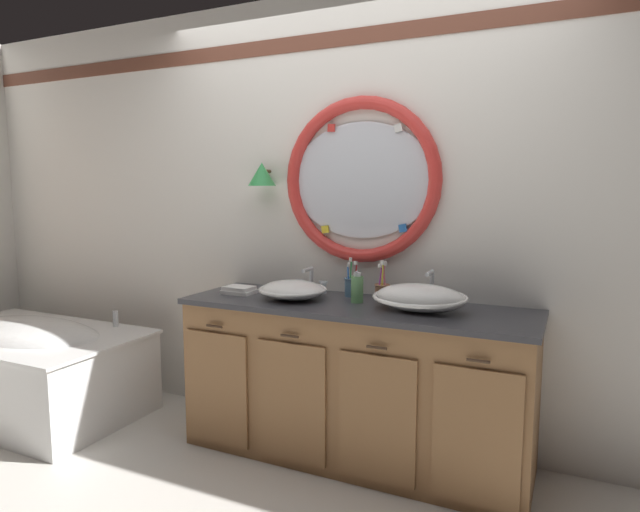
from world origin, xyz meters
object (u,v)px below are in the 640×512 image
Objects in this scene: toothbrush_holder_left at (352,286)px; soap_dispenser at (357,289)px; sink_basin_left at (293,290)px; sink_basin_right at (420,298)px; toothbrush_holder_right at (382,290)px; folded_hand_towel at (239,290)px; bathtub at (28,363)px.

soap_dispenser is (0.09, -0.14, 0.02)m from toothbrush_holder_left.
sink_basin_left is 0.73m from sink_basin_right.
sink_basin_right is 0.50m from toothbrush_holder_left.
folded_hand_towel is at bearing -167.35° from toothbrush_holder_right.
soap_dispenser is at bearing 5.25° from folded_hand_towel.
sink_basin_right is at bearing -35.24° from toothbrush_holder_right.
folded_hand_towel is at bearing -161.58° from toothbrush_holder_left.
toothbrush_holder_left is at bearing 14.69° from bathtub.
toothbrush_holder_right is at bearing 49.10° from soap_dispenser.
bathtub is 3.93× the size of sink_basin_left.
sink_basin_left is at bearing -142.04° from toothbrush_holder_left.
soap_dispenser reaches higher than folded_hand_towel.
sink_basin_right is at bearing -10.50° from soap_dispenser.
soap_dispenser reaches higher than sink_basin_left.
toothbrush_holder_right is 0.16m from soap_dispenser.
folded_hand_towel is (-0.82, -0.18, -0.04)m from toothbrush_holder_right.
sink_basin_left is at bearing -169.35° from soap_dispenser.
toothbrush_holder_left is at bearing 172.57° from toothbrush_holder_right.
folded_hand_towel reaches higher than bathtub.
bathtub is at bearing -165.31° from toothbrush_holder_left.
soap_dispenser is (0.36, 0.07, 0.02)m from sink_basin_left.
soap_dispenser is at bearing 10.65° from sink_basin_left.
sink_basin_left is 0.34m from toothbrush_holder_left.
folded_hand_towel is (1.44, 0.33, 0.55)m from bathtub.
toothbrush_holder_right is at bearing 12.89° from bathtub.
toothbrush_holder_right is (0.19, -0.03, -0.00)m from toothbrush_holder_left.
toothbrush_holder_right is (-0.26, 0.19, -0.01)m from sink_basin_right.
toothbrush_holder_left is at bearing 122.10° from soap_dispenser.
soap_dispenser is (-0.10, -0.12, 0.02)m from toothbrush_holder_right.
toothbrush_holder_left is (0.27, 0.21, 0.01)m from sink_basin_left.
bathtub is 1.92m from sink_basin_left.
soap_dispenser is at bearing 169.50° from sink_basin_right.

